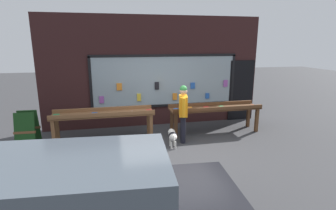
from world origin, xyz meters
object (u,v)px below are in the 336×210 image
at_px(person_browsing, 183,110).
at_px(display_table_left, 104,116).
at_px(sandwich_board_sign, 27,130).
at_px(display_table_right, 215,110).
at_px(small_dog, 173,136).

bearing_deg(person_browsing, display_table_left, 87.31).
bearing_deg(sandwich_board_sign, person_browsing, -3.73).
height_order(display_table_right, small_dog, display_table_right).
height_order(display_table_left, display_table_right, display_table_left).
bearing_deg(person_browsing, sandwich_board_sign, 97.12).
distance_m(person_browsing, small_dog, 0.77).
bearing_deg(person_browsing, display_table_right, -49.61).
relative_size(display_table_left, small_dog, 4.99).
height_order(display_table_left, sandwich_board_sign, sandwich_board_sign).
bearing_deg(display_table_left, sandwich_board_sign, -174.85).
xyz_separation_m(display_table_left, display_table_right, (3.29, 0.00, -0.01)).
height_order(person_browsing, sandwich_board_sign, person_browsing).
distance_m(display_table_right, person_browsing, 1.33).
distance_m(person_browsing, sandwich_board_sign, 4.09).
distance_m(display_table_left, sandwich_board_sign, 1.95).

